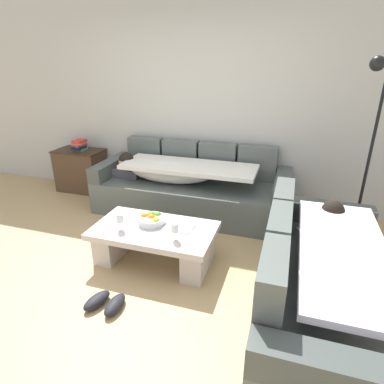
{
  "coord_description": "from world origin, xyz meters",
  "views": [
    {
      "loc": [
        1.34,
        -2.17,
        1.92
      ],
      "look_at": [
        0.33,
        1.0,
        0.55
      ],
      "focal_mm": 30.36,
      "sensor_mm": 36.0,
      "label": 1
    }
  ],
  "objects_px": {
    "open_magazine": "(179,227)",
    "wine_glass_near_left": "(120,219)",
    "wine_glass_near_right": "(175,228)",
    "pair_of_shoes": "(106,303)",
    "side_cabinet": "(81,170)",
    "floor_lamp": "(367,144)",
    "couch_along_wall": "(188,188)",
    "fruit_bowl": "(152,219)",
    "couch_near_window": "(322,284)",
    "coffee_table": "(155,240)",
    "book_stack_on_cabinet": "(79,145)"
  },
  "relations": [
    {
      "from": "floor_lamp",
      "to": "pair_of_shoes",
      "type": "distance_m",
      "value": 2.94
    },
    {
      "from": "fruit_bowl",
      "to": "wine_glass_near_right",
      "type": "relative_size",
      "value": 1.69
    },
    {
      "from": "wine_glass_near_right",
      "to": "wine_glass_near_left",
      "type": "bearing_deg",
      "value": 178.46
    },
    {
      "from": "floor_lamp",
      "to": "book_stack_on_cabinet",
      "type": "bearing_deg",
      "value": 174.14
    },
    {
      "from": "open_magazine",
      "to": "wine_glass_near_left",
      "type": "bearing_deg",
      "value": -151.02
    },
    {
      "from": "fruit_bowl",
      "to": "floor_lamp",
      "type": "distance_m",
      "value": 2.33
    },
    {
      "from": "couch_near_window",
      "to": "pair_of_shoes",
      "type": "relative_size",
      "value": 6.33
    },
    {
      "from": "couch_near_window",
      "to": "wine_glass_near_right",
      "type": "distance_m",
      "value": 1.3
    },
    {
      "from": "fruit_bowl",
      "to": "wine_glass_near_left",
      "type": "distance_m",
      "value": 0.33
    },
    {
      "from": "coffee_table",
      "to": "fruit_bowl",
      "type": "height_order",
      "value": "fruit_bowl"
    },
    {
      "from": "book_stack_on_cabinet",
      "to": "fruit_bowl",
      "type": "bearing_deg",
      "value": -37.48
    },
    {
      "from": "book_stack_on_cabinet",
      "to": "pair_of_shoes",
      "type": "distance_m",
      "value": 2.88
    },
    {
      "from": "fruit_bowl",
      "to": "wine_glass_near_left",
      "type": "relative_size",
      "value": 1.69
    },
    {
      "from": "wine_glass_near_right",
      "to": "side_cabinet",
      "type": "distance_m",
      "value": 2.69
    },
    {
      "from": "couch_along_wall",
      "to": "fruit_bowl",
      "type": "height_order",
      "value": "couch_along_wall"
    },
    {
      "from": "wine_glass_near_right",
      "to": "open_magazine",
      "type": "height_order",
      "value": "wine_glass_near_right"
    },
    {
      "from": "side_cabinet",
      "to": "couch_along_wall",
      "type": "bearing_deg",
      "value": -7.02
    },
    {
      "from": "open_magazine",
      "to": "floor_lamp",
      "type": "distance_m",
      "value": 2.1
    },
    {
      "from": "pair_of_shoes",
      "to": "wine_glass_near_left",
      "type": "bearing_deg",
      "value": 105.74
    },
    {
      "from": "wine_glass_near_right",
      "to": "pair_of_shoes",
      "type": "relative_size",
      "value": 0.51
    },
    {
      "from": "wine_glass_near_left",
      "to": "book_stack_on_cabinet",
      "type": "relative_size",
      "value": 0.74
    },
    {
      "from": "couch_along_wall",
      "to": "pair_of_shoes",
      "type": "relative_size",
      "value": 7.74
    },
    {
      "from": "wine_glass_near_right",
      "to": "book_stack_on_cabinet",
      "type": "height_order",
      "value": "book_stack_on_cabinet"
    },
    {
      "from": "couch_near_window",
      "to": "wine_glass_near_left",
      "type": "height_order",
      "value": "couch_near_window"
    },
    {
      "from": "couch_near_window",
      "to": "book_stack_on_cabinet",
      "type": "height_order",
      "value": "couch_near_window"
    },
    {
      "from": "wine_glass_near_left",
      "to": "floor_lamp",
      "type": "relative_size",
      "value": 0.09
    },
    {
      "from": "open_magazine",
      "to": "book_stack_on_cabinet",
      "type": "relative_size",
      "value": 1.25
    },
    {
      "from": "fruit_bowl",
      "to": "wine_glass_near_right",
      "type": "xyz_separation_m",
      "value": [
        0.34,
        -0.23,
        0.07
      ]
    },
    {
      "from": "coffee_table",
      "to": "side_cabinet",
      "type": "height_order",
      "value": "side_cabinet"
    },
    {
      "from": "book_stack_on_cabinet",
      "to": "pair_of_shoes",
      "type": "relative_size",
      "value": 0.69
    },
    {
      "from": "couch_near_window",
      "to": "book_stack_on_cabinet",
      "type": "bearing_deg",
      "value": 62.02
    },
    {
      "from": "fruit_bowl",
      "to": "open_magazine",
      "type": "relative_size",
      "value": 1.0
    },
    {
      "from": "side_cabinet",
      "to": "wine_glass_near_right",
      "type": "bearing_deg",
      "value": -36.62
    },
    {
      "from": "open_magazine",
      "to": "book_stack_on_cabinet",
      "type": "height_order",
      "value": "book_stack_on_cabinet"
    },
    {
      "from": "wine_glass_near_left",
      "to": "floor_lamp",
      "type": "bearing_deg",
      "value": 28.26
    },
    {
      "from": "coffee_table",
      "to": "floor_lamp",
      "type": "bearing_deg",
      "value": 28.92
    },
    {
      "from": "couch_along_wall",
      "to": "book_stack_on_cabinet",
      "type": "distance_m",
      "value": 1.84
    },
    {
      "from": "couch_along_wall",
      "to": "couch_near_window",
      "type": "xyz_separation_m",
      "value": [
        1.6,
        -1.58,
        0.01
      ]
    },
    {
      "from": "fruit_bowl",
      "to": "couch_along_wall",
      "type": "bearing_deg",
      "value": 89.74
    },
    {
      "from": "side_cabinet",
      "to": "floor_lamp",
      "type": "height_order",
      "value": "floor_lamp"
    },
    {
      "from": "open_magazine",
      "to": "book_stack_on_cabinet",
      "type": "bearing_deg",
      "value": 153.51
    },
    {
      "from": "couch_near_window",
      "to": "side_cabinet",
      "type": "height_order",
      "value": "couch_near_window"
    },
    {
      "from": "side_cabinet",
      "to": "book_stack_on_cabinet",
      "type": "relative_size",
      "value": 3.21
    },
    {
      "from": "side_cabinet",
      "to": "floor_lamp",
      "type": "relative_size",
      "value": 0.37
    },
    {
      "from": "fruit_bowl",
      "to": "book_stack_on_cabinet",
      "type": "relative_size",
      "value": 1.25
    },
    {
      "from": "pair_of_shoes",
      "to": "side_cabinet",
      "type": "bearing_deg",
      "value": 128.59
    },
    {
      "from": "pair_of_shoes",
      "to": "floor_lamp",
      "type": "bearing_deg",
      "value": 41.47
    },
    {
      "from": "couch_near_window",
      "to": "open_magazine",
      "type": "bearing_deg",
      "value": 71.86
    },
    {
      "from": "couch_near_window",
      "to": "fruit_bowl",
      "type": "distance_m",
      "value": 1.67
    },
    {
      "from": "side_cabinet",
      "to": "pair_of_shoes",
      "type": "bearing_deg",
      "value": -51.41
    }
  ]
}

